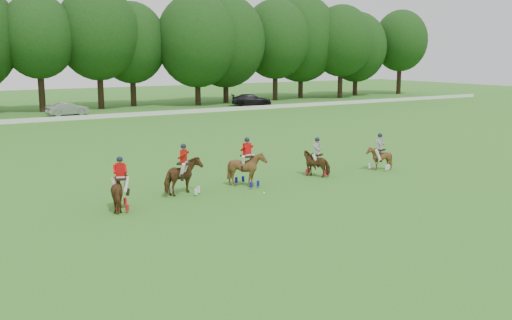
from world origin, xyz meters
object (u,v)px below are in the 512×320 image
polo_red_a (121,191)px  polo_stripe_b (379,157)px  polo_red_c (247,168)px  polo_stripe_a (317,162)px  polo_ball (264,193)px  car_right (251,100)px  car_mid (68,109)px  polo_red_b (184,176)px

polo_red_a → polo_stripe_b: 15.02m
polo_red_c → polo_stripe_a: (4.38, 0.15, -0.15)m
polo_ball → polo_red_c: bearing=85.9°
car_right → polo_ball: car_right is taller
polo_red_a → car_right: bearing=53.0°
polo_red_a → polo_ball: 6.64m
polo_stripe_a → polo_stripe_b: size_ratio=1.00×
polo_ball → polo_red_a: bearing=173.5°
polo_red_a → polo_stripe_b: (15.00, 0.66, -0.09)m
car_mid → polo_stripe_a: bearing=178.0°
polo_red_a → polo_ball: (6.55, -0.75, -0.77)m
polo_stripe_a → polo_red_b: bearing=-179.1°
polo_red_b → polo_red_c: bearing=-0.5°
car_mid → polo_ball: bearing=171.2°
car_mid → polo_ball: (-0.18, -39.46, -0.65)m
polo_stripe_a → polo_ball: (-4.51, -1.94, -0.69)m
car_right → polo_red_a: 48.46m
car_right → polo_stripe_a: bearing=179.1°
car_right → car_mid: bearing=114.8°
car_right → polo_stripe_a: (-18.09, -37.52, 0.01)m
polo_red_a → polo_stripe_a: 11.12m
polo_red_c → polo_stripe_a: size_ratio=1.17×
polo_stripe_a → polo_ball: size_ratio=23.13×
car_mid → car_right: (22.42, 0.00, 0.03)m
polo_red_b → polo_ball: (3.22, -1.82, -0.82)m
polo_red_c → polo_stripe_b: bearing=-2.7°
car_mid → polo_red_b: size_ratio=1.77×
car_mid → polo_red_c: size_ratio=1.74×
car_mid → polo_red_a: bearing=161.6°
polo_red_b → polo_stripe_a: bearing=0.9°
polo_stripe_b → polo_ball: polo_stripe_b is taller
car_mid → polo_stripe_b: (8.28, -38.06, 0.03)m
car_mid → polo_stripe_b: size_ratio=2.03×
car_mid → polo_red_b: polo_red_b is taller
polo_red_a → polo_ball: size_ratio=25.23×
car_right → polo_stripe_b: (-14.14, -38.06, 0.00)m
polo_stripe_a → polo_ball: bearing=-156.7°
polo_red_b → polo_stripe_b: 11.68m
car_mid → car_right: car_right is taller
polo_ball → polo_stripe_a: bearing=23.3°
car_mid → polo_stripe_b: polo_stripe_b is taller
polo_ball → polo_red_b: bearing=150.5°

